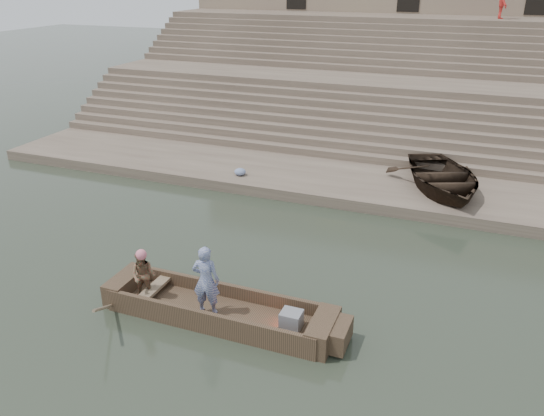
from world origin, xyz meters
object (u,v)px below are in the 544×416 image
Objects in this scene: main_rowboat at (218,314)px; standing_man at (206,280)px; pedestrian at (504,1)px; beached_rowboat at (442,177)px; television at (291,320)px; rowing_man at (143,276)px.

standing_man is at bearing -137.40° from main_rowboat.
pedestrian is at bearing 76.82° from main_rowboat.
main_rowboat is 24.50m from pedestrian.
beached_rowboat is 2.62× the size of pedestrian.
standing_man is at bearing 155.60° from pedestrian.
standing_man is at bearing -175.24° from television.
rowing_man is at bearing -174.57° from main_rowboat.
pedestrian is at bearing -114.01° from standing_man.
main_rowboat is at bearing 180.00° from television.
beached_rowboat is (2.37, 9.30, 0.46)m from television.
standing_man is (-0.18, -0.17, 0.97)m from main_rowboat.
main_rowboat is 2.84× the size of pedestrian.
rowing_man reaches higher than television.
pedestrian is at bearing 58.50° from rowing_man.
television is (3.67, 0.18, -0.43)m from rowing_man.
rowing_man is at bearing -145.57° from beached_rowboat.
beached_rowboat is at bearing 164.00° from pedestrian.
television is at bearing 174.26° from standing_man.
rowing_man is 0.27× the size of beached_rowboat.
standing_man reaches higher than main_rowboat.
beached_rowboat is at bearing 75.69° from television.
rowing_man is (-1.68, -0.01, -0.23)m from standing_man.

